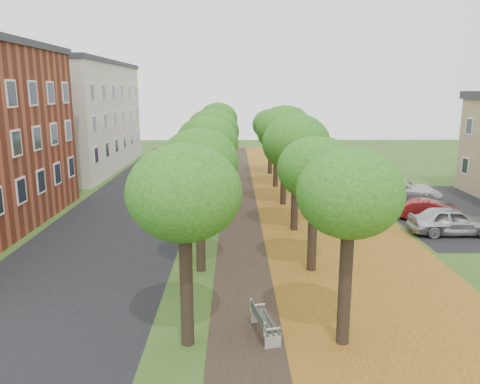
{
  "coord_description": "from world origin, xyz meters",
  "views": [
    {
      "loc": [
        -0.75,
        -13.17,
        7.7
      ],
      "look_at": [
        -0.45,
        10.52,
        2.5
      ],
      "focal_mm": 35.0,
      "sensor_mm": 36.0,
      "label": 1
    }
  ],
  "objects_px": {
    "car_silver": "(451,221)",
    "car_grey": "(419,203)",
    "bench": "(264,322)",
    "car_red": "(430,210)",
    "car_white": "(401,190)"
  },
  "relations": [
    {
      "from": "bench",
      "to": "car_grey",
      "type": "bearing_deg",
      "value": -48.36
    },
    {
      "from": "car_silver",
      "to": "car_grey",
      "type": "relative_size",
      "value": 1.02
    },
    {
      "from": "car_grey",
      "to": "car_red",
      "type": "bearing_deg",
      "value": -155.76
    },
    {
      "from": "bench",
      "to": "car_red",
      "type": "height_order",
      "value": "car_red"
    },
    {
      "from": "car_silver",
      "to": "car_grey",
      "type": "distance_m",
      "value": 4.49
    },
    {
      "from": "car_silver",
      "to": "car_red",
      "type": "xyz_separation_m",
      "value": [
        0.0,
        2.82,
        -0.14
      ]
    },
    {
      "from": "car_silver",
      "to": "car_white",
      "type": "height_order",
      "value": "car_white"
    },
    {
      "from": "bench",
      "to": "car_white",
      "type": "xyz_separation_m",
      "value": [
        10.83,
        18.4,
        0.33
      ]
    },
    {
      "from": "bench",
      "to": "car_red",
      "type": "xyz_separation_m",
      "value": [
        10.83,
        13.34,
        0.17
      ]
    },
    {
      "from": "car_red",
      "to": "car_silver",
      "type": "bearing_deg",
      "value": -162.65
    },
    {
      "from": "bench",
      "to": "car_red",
      "type": "relative_size",
      "value": 0.5
    },
    {
      "from": "car_silver",
      "to": "car_white",
      "type": "relative_size",
      "value": 0.8
    },
    {
      "from": "car_silver",
      "to": "car_red",
      "type": "relative_size",
      "value": 1.19
    },
    {
      "from": "car_grey",
      "to": "car_white",
      "type": "bearing_deg",
      "value": 24.24
    },
    {
      "from": "car_red",
      "to": "car_white",
      "type": "relative_size",
      "value": 0.67
    }
  ]
}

